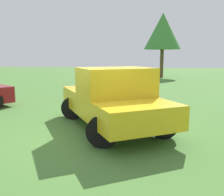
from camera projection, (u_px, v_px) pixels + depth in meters
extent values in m
plane|color=#477533|center=(96.00, 134.00, 6.93)|extent=(80.00, 80.00, 0.00)
cylinder|color=black|center=(73.00, 108.00, 8.48)|extent=(0.77, 0.22, 0.77)
cylinder|color=black|center=(118.00, 104.00, 9.11)|extent=(0.77, 0.22, 0.77)
cylinder|color=black|center=(103.00, 131.00, 5.84)|extent=(0.77, 0.22, 0.77)
cylinder|color=black|center=(163.00, 124.00, 6.48)|extent=(0.77, 0.22, 0.77)
cube|color=gold|center=(97.00, 97.00, 8.66)|extent=(2.60, 2.53, 0.64)
cube|color=gold|center=(116.00, 92.00, 7.11)|extent=(2.43, 2.22, 1.40)
cube|color=slate|center=(116.00, 77.00, 7.04)|extent=(2.19, 1.95, 0.48)
cube|color=gold|center=(130.00, 113.00, 6.35)|extent=(2.77, 2.85, 0.60)
cube|color=silver|center=(90.00, 100.00, 9.47)|extent=(1.73, 1.01, 0.16)
cylinder|color=brown|center=(162.00, 63.00, 24.73)|extent=(0.34, 0.34, 2.78)
cone|color=#3D8438|center=(163.00, 31.00, 24.21)|extent=(3.59, 3.59, 3.46)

